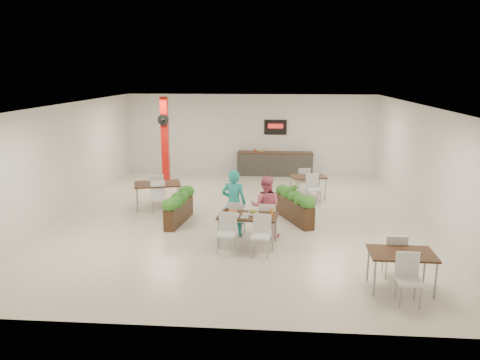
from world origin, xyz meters
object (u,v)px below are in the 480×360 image
at_px(main_table, 248,220).
at_px(planter_right, 294,204).
at_px(side_table_a, 158,187).
at_px(side_table_b, 308,180).
at_px(diner_woman, 266,206).
at_px(service_counter, 275,163).
at_px(side_table_c, 401,259).
at_px(diner_man, 234,203).
at_px(planter_left, 179,205).
at_px(red_column, 165,140).

height_order(main_table, planter_right, planter_right).
height_order(side_table_a, side_table_b, same).
bearing_deg(diner_woman, planter_right, -113.87).
height_order(service_counter, main_table, service_counter).
distance_m(side_table_a, side_table_c, 7.91).
height_order(diner_woman, side_table_b, diner_woman).
xyz_separation_m(main_table, planter_right, (1.18, 1.96, -0.14)).
height_order(main_table, side_table_a, same).
bearing_deg(side_table_a, planter_right, -30.53).
relative_size(main_table, diner_woman, 1.11).
relative_size(planter_right, side_table_c, 1.12).
distance_m(diner_woman, side_table_a, 4.12).
bearing_deg(diner_man, service_counter, -91.35).
distance_m(diner_woman, planter_left, 2.60).
distance_m(diner_man, side_table_a, 3.50).
xyz_separation_m(planter_right, side_table_b, (0.54, 2.44, 0.12)).
bearing_deg(diner_woman, planter_left, -14.63).
bearing_deg(side_table_b, service_counter, 93.72).
relative_size(main_table, side_table_a, 1.05).
distance_m(red_column, diner_woman, 6.62).
distance_m(side_table_b, side_table_c, 6.66).
height_order(main_table, planter_left, planter_left).
height_order(service_counter, planter_right, service_counter).
height_order(red_column, main_table, red_column).
xyz_separation_m(service_counter, side_table_c, (2.45, -9.99, 0.14)).
relative_size(diner_woman, side_table_c, 0.97).
height_order(diner_woman, planter_left, diner_woman).
bearing_deg(planter_right, diner_woman, -120.42).
bearing_deg(side_table_b, main_table, -125.28).
height_order(red_column, diner_woman, red_column).
bearing_deg(planter_left, diner_man, -30.13).
distance_m(service_counter, main_table, 7.89).
height_order(service_counter, planter_left, service_counter).
xyz_separation_m(red_column, service_counter, (4.00, 1.86, -1.15)).
bearing_deg(diner_woman, service_counter, -85.05).
height_order(diner_woman, planter_right, diner_woman).
relative_size(side_table_b, side_table_c, 1.03).
bearing_deg(diner_woman, side_table_c, 140.23).
relative_size(red_column, diner_man, 1.87).
bearing_deg(side_table_c, planter_left, 144.62).
relative_size(red_column, main_table, 1.83).
bearing_deg(service_counter, side_table_b, -72.32).
xyz_separation_m(side_table_a, side_table_c, (6.01, -5.15, -0.02)).
bearing_deg(service_counter, side_table_c, -76.23).
distance_m(red_column, side_table_a, 3.17).
relative_size(diner_woman, side_table_b, 0.94).
distance_m(main_table, side_table_c, 3.72).
xyz_separation_m(planter_left, side_table_c, (5.06, -3.71, 0.13)).
xyz_separation_m(planter_left, planter_right, (3.18, 0.38, 0.01)).
bearing_deg(side_table_b, planter_right, -116.41).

